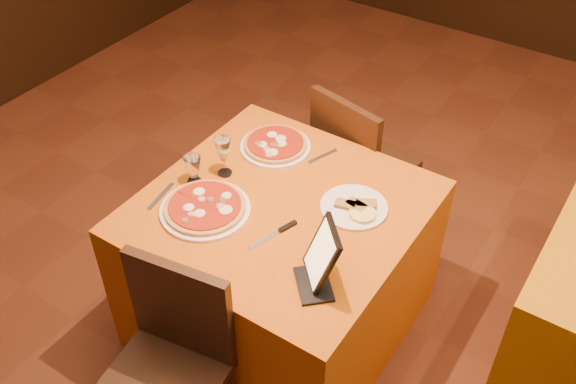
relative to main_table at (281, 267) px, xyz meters
The scene contains 12 objects.
floor 0.49m from the main_table, 25.49° to the right, with size 6.00×7.00×0.01m, color #5E2D19.
main_table is the anchor object (origin of this frame).
chair_main_far 0.79m from the main_table, 90.00° to the left, with size 0.38×0.38×0.91m, color #2E210F, non-canonical shape.
pizza_near 0.50m from the main_table, 139.67° to the right, with size 0.37×0.37×0.03m.
pizza_far 0.55m from the main_table, 127.63° to the left, with size 0.32×0.32×0.03m.
cutlet_dish 0.49m from the main_table, 29.57° to the left, with size 0.28×0.28×0.03m.
wine_glass 0.57m from the main_table, behind, with size 0.09×0.09×0.19m, color #FDEE90, non-canonical shape.
water_glass 0.60m from the main_table, 168.73° to the right, with size 0.08×0.08×0.13m, color white, non-canonical shape.
tablet 0.65m from the main_table, 35.35° to the right, with size 0.19×0.02×0.24m, color black.
knife 0.42m from the main_table, 67.72° to the right, with size 0.20×0.02×0.01m, color silver.
fork_near 0.63m from the main_table, 152.28° to the right, with size 0.18×0.02×0.01m, color silver.
fork_far 0.53m from the main_table, 93.70° to the left, with size 0.16×0.02×0.01m, color silver.
Camera 1 is at (0.84, -1.50, 2.53)m, focal length 40.00 mm.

